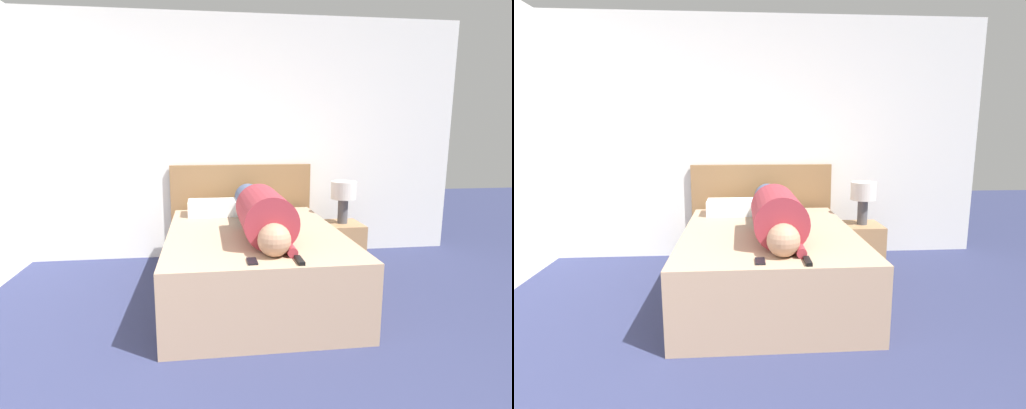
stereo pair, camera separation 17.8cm
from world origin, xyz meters
The scene contains 9 objects.
wall_back centered at (0.00, 3.51, 1.30)m, with size 5.32×0.06×2.60m.
bed centered at (0.21, 2.33, 0.28)m, with size 1.43×1.92×0.57m.
headboard centered at (0.21, 3.44, 0.51)m, with size 1.55×0.04×1.03m.
nightstand centered at (1.19, 2.90, 0.23)m, with size 0.38×0.41×0.47m.
table_lamp centered at (1.19, 2.90, 0.77)m, with size 0.25×0.25×0.43m.
person_lying centered at (0.26, 2.28, 0.74)m, with size 0.39×1.74×0.39m.
pillow_near_headboard centered at (-0.11, 3.02, 0.64)m, with size 0.51×0.30×0.14m.
tv_remote centered at (0.40, 1.47, 0.58)m, with size 0.04×0.15×0.02m.
cell_phone centered at (0.09, 1.51, 0.57)m, with size 0.06×0.13×0.01m.
Camera 1 is at (-0.20, -0.92, 1.40)m, focal length 28.00 mm.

